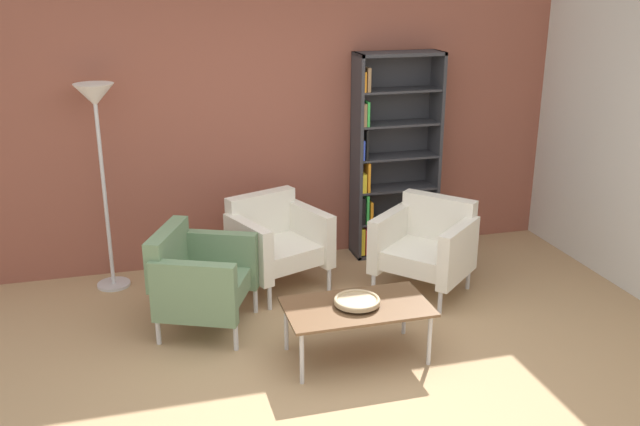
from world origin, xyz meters
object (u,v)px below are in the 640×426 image
bookshelf_tall (389,160)px  armchair_by_bookshelf (426,244)px  decorative_bowl (357,301)px  armchair_corner_red (198,277)px  coffee_table_low (357,310)px  armchair_spare_guest (276,240)px  floor_lamp_torchiere (97,120)px

bookshelf_tall → armchair_by_bookshelf: bookshelf_tall is taller
armchair_by_bookshelf → bookshelf_tall: bearing=138.4°
bookshelf_tall → decorative_bowl: size_ratio=5.94×
armchair_corner_red → coffee_table_low: bearing=-102.4°
armchair_by_bookshelf → armchair_corner_red: 1.92m
bookshelf_tall → armchair_by_bookshelf: (-0.00, -0.93, -0.50)m
decorative_bowl → armchair_corner_red: armchair_corner_red is taller
armchair_spare_guest → armchair_corner_red: 0.93m
decorative_bowl → armchair_spare_guest: armchair_spare_guest is taller
floor_lamp_torchiere → bookshelf_tall: bearing=3.0°
bookshelf_tall → coffee_table_low: (-0.91, -1.83, -0.54)m
coffee_table_low → armchair_by_bookshelf: bearing=44.8°
armchair_corner_red → floor_lamp_torchiere: size_ratio=0.52×
bookshelf_tall → armchair_corner_red: (-1.91, -1.09, -0.50)m
decorative_bowl → armchair_spare_guest: bearing=102.2°
armchair_by_bookshelf → floor_lamp_torchiere: size_ratio=0.55×
bookshelf_tall → coffee_table_low: size_ratio=1.90×
armchair_spare_guest → floor_lamp_torchiere: size_ratio=0.51×
coffee_table_low → armchair_spare_guest: size_ratio=1.12×
bookshelf_tall → armchair_corner_red: bookshelf_tall is taller
coffee_table_low → armchair_by_bookshelf: size_ratio=1.05×
decorative_bowl → armchair_corner_red: bearing=143.7°
armchair_by_bookshelf → armchair_corner_red: (-1.91, -0.16, 0.00)m
armchair_spare_guest → armchair_corner_red: same height
armchair_spare_guest → coffee_table_low: bearing=-99.1°
decorative_bowl → armchair_by_bookshelf: size_ratio=0.34×
decorative_bowl → armchair_by_bookshelf: bearing=44.8°
coffee_table_low → armchair_corner_red: armchair_corner_red is taller
coffee_table_low → floor_lamp_torchiere: size_ratio=0.57×
armchair_spare_guest → bookshelf_tall: bearing=1.3°
armchair_spare_guest → floor_lamp_torchiere: bearing=143.7°
coffee_table_low → decorative_bowl: size_ratio=3.12×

